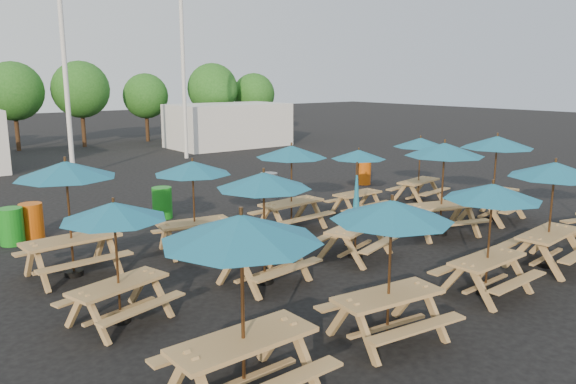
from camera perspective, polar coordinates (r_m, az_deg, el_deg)
ground at (r=14.66m, az=3.62°, el=-5.15°), size 120.00×120.00×0.00m
picnic_unit_0 at (r=7.18m, az=-4.75°, el=-4.97°), size 2.15×2.15×2.56m
picnic_unit_1 at (r=9.94m, az=-17.24°, el=-2.64°), size 2.22×2.22×2.19m
picnic_unit_2 at (r=12.62m, az=-21.60°, el=1.39°), size 2.23×2.23×2.53m
picnic_unit_3 at (r=8.99m, az=10.46°, el=-2.80°), size 2.17×2.17×2.36m
picnic_unit_4 at (r=11.34m, az=-2.48°, el=0.42°), size 2.20×2.20×2.37m
picnic_unit_5 at (r=13.67m, az=-9.65°, el=1.84°), size 2.15×2.15×2.27m
picnic_unit_6 at (r=11.44m, az=20.02°, el=-0.69°), size 1.93×1.93×2.25m
picnic_unit_7 at (r=13.33m, az=6.91°, el=-2.72°), size 2.18×2.03×2.30m
picnic_unit_8 at (r=15.49m, az=0.36°, el=3.55°), size 2.12×2.12×2.40m
picnic_unit_9 at (r=13.66m, az=25.43°, el=1.41°), size 2.20×2.20×2.42m
picnic_unit_10 at (r=15.48m, az=15.58°, el=3.58°), size 2.63×2.63×2.54m
picnic_unit_11 at (r=17.43m, az=7.18°, el=3.37°), size 1.75×1.75×2.05m
picnic_unit_13 at (r=17.63m, az=20.44°, el=4.24°), size 2.40×2.40×2.55m
picnic_unit_14 at (r=19.58m, az=13.29°, el=4.50°), size 2.12×2.12×2.22m
waste_bin_0 at (r=16.00m, az=-26.28°, el=-3.15°), size 0.59×0.59×0.96m
waste_bin_1 at (r=16.35m, az=-24.60°, el=-2.71°), size 0.59×0.59×0.96m
waste_bin_2 at (r=17.43m, az=-12.66°, el=-1.08°), size 0.59×0.59×0.96m
waste_bin_3 at (r=19.53m, az=-1.94°, el=0.56°), size 0.59×0.59×0.96m
waste_bin_4 at (r=22.59m, az=7.66°, el=1.98°), size 0.59×0.59×0.96m
mast_0 at (r=25.62m, az=-21.97°, el=14.80°), size 0.20×0.20×12.00m
mast_1 at (r=29.93m, az=-10.70°, el=14.85°), size 0.20×0.20×12.00m
event_tent_1 at (r=34.84m, az=-6.08°, el=6.77°), size 7.00×4.00×2.60m
tree_3 at (r=36.01m, az=-26.13°, el=9.17°), size 3.36×3.36×5.09m
tree_4 at (r=36.52m, az=-20.32°, el=9.73°), size 3.41×3.41×5.17m
tree_5 at (r=38.47m, az=-14.26°, el=9.43°), size 2.94×2.94×4.45m
tree_6 at (r=38.70m, az=-7.68°, el=10.36°), size 3.38×3.38×5.13m
tree_7 at (r=40.56m, az=-3.49°, el=9.88°), size 2.95×2.95×4.48m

